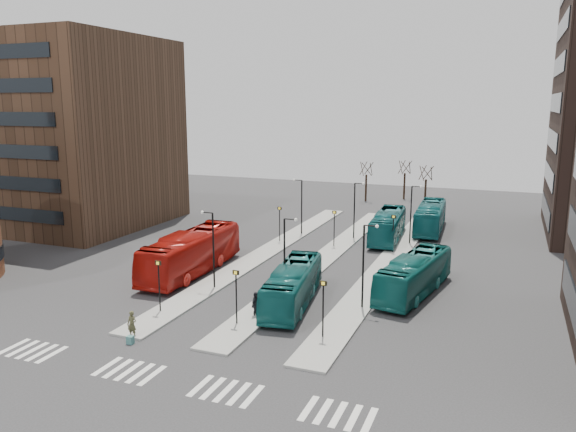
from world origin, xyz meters
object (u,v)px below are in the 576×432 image
at_px(teal_bus_d, 430,217).
at_px(commuter_b, 255,305).
at_px(traveller, 132,324).
at_px(teal_bus_c, 414,275).
at_px(commuter_c, 267,295).
at_px(red_bus, 192,252).
at_px(suitcase, 130,340).
at_px(commuter_a, 169,268).
at_px(teal_bus_a, 293,285).
at_px(teal_bus_b, 388,226).

bearing_deg(teal_bus_d, commuter_b, -106.20).
distance_m(teal_bus_d, traveller, 39.79).
relative_size(teal_bus_c, commuter_c, 7.13).
distance_m(red_bus, teal_bus_c, 18.86).
relative_size(suitcase, commuter_a, 0.32).
bearing_deg(commuter_b, teal_bus_d, -13.66).
xyz_separation_m(teal_bus_d, commuter_c, (-7.74, -29.04, -0.85)).
height_order(suitcase, teal_bus_a, teal_bus_a).
height_order(suitcase, traveller, traveller).
distance_m(teal_bus_c, commuter_a, 20.23).
bearing_deg(red_bus, commuter_c, -29.44).
height_order(red_bus, commuter_b, red_bus).
height_order(teal_bus_c, commuter_a, teal_bus_c).
xyz_separation_m(teal_bus_b, commuter_b, (-3.86, -25.49, -0.66)).
bearing_deg(teal_bus_d, suitcase, -111.28).
xyz_separation_m(suitcase, red_bus, (-4.14, 14.12, 1.58)).
distance_m(red_bus, teal_bus_b, 22.53).
bearing_deg(commuter_a, traveller, 96.61).
xyz_separation_m(teal_bus_c, commuter_c, (-9.57, -6.40, -0.76)).
height_order(teal_bus_d, commuter_b, teal_bus_d).
bearing_deg(commuter_b, traveller, 135.68).
relative_size(teal_bus_b, teal_bus_d, 0.96).
height_order(teal_bus_b, traveller, teal_bus_b).
distance_m(teal_bus_c, traveller, 21.21).
bearing_deg(teal_bus_d, teal_bus_a, -104.82).
relative_size(teal_bus_c, commuter_a, 7.02).
distance_m(suitcase, teal_bus_a, 12.20).
distance_m(commuter_a, commuter_b, 11.89).
xyz_separation_m(red_bus, commuter_c, (9.23, -4.82, -1.06)).
xyz_separation_m(teal_bus_c, teal_bus_d, (-1.83, 22.64, 0.09)).
bearing_deg(teal_bus_d, red_bus, -127.80).
bearing_deg(commuter_a, teal_bus_b, -141.95).
bearing_deg(teal_bus_b, commuter_b, -102.62).
relative_size(suitcase, teal_bus_b, 0.05).
xyz_separation_m(teal_bus_a, teal_bus_d, (6.03, 28.28, 0.14)).
distance_m(teal_bus_a, commuter_a, 12.28).
bearing_deg(teal_bus_c, teal_bus_a, -134.32).
bearing_deg(commuter_b, teal_bus_b, -8.85).
height_order(red_bus, traveller, red_bus).
distance_m(red_bus, commuter_b, 11.98).
xyz_separation_m(commuter_a, commuter_c, (10.35, -2.96, -0.01)).
bearing_deg(commuter_c, teal_bus_c, 159.03).
xyz_separation_m(commuter_b, commuter_c, (-0.22, 2.49, -0.13)).
bearing_deg(teal_bus_c, red_bus, -165.20).
relative_size(teal_bus_a, teal_bus_c, 0.96).
height_order(teal_bus_a, traveller, teal_bus_a).
relative_size(commuter_a, commuter_c, 1.02).
height_order(red_bus, teal_bus_c, red_bus).
bearing_deg(teal_bus_c, commuter_a, -160.20).
distance_m(red_bus, commuter_a, 2.42).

